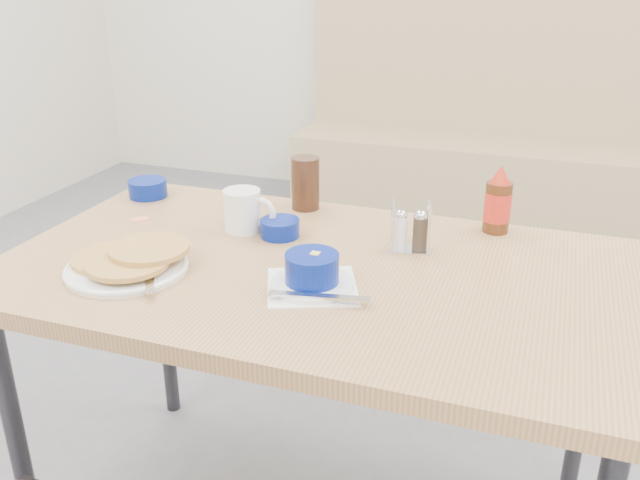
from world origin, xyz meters
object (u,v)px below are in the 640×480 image
(creamer_bowl, at_px, (148,188))
(amber_tumbler, at_px, (305,183))
(grits_setting, at_px, (312,273))
(condiment_caddy, at_px, (410,234))
(booth_bench, at_px, (466,154))
(syrup_bottle, at_px, (498,203))
(dining_table, at_px, (315,291))
(butter_bowl, at_px, (280,228))
(coffee_mug, at_px, (244,210))
(pancake_plate, at_px, (128,262))

(creamer_bowl, height_order, amber_tumbler, amber_tumbler)
(grits_setting, relative_size, creamer_bowl, 2.40)
(creamer_bowl, xyz_separation_m, condiment_caddy, (0.78, -0.13, 0.02))
(grits_setting, height_order, condiment_caddy, condiment_caddy)
(booth_bench, xyz_separation_m, syrup_bottle, (0.35, -2.19, 0.48))
(booth_bench, height_order, dining_table, booth_bench)
(syrup_bottle, bearing_deg, butter_bowl, -156.97)
(dining_table, distance_m, syrup_bottle, 0.51)
(coffee_mug, distance_m, grits_setting, 0.36)
(booth_bench, bearing_deg, creamer_bowl, -105.05)
(creamer_bowl, bearing_deg, booth_bench, 74.95)
(pancake_plate, distance_m, syrup_bottle, 0.88)
(creamer_bowl, xyz_separation_m, butter_bowl, (0.47, -0.15, -0.00))
(dining_table, height_order, amber_tumbler, amber_tumbler)
(butter_bowl, distance_m, syrup_bottle, 0.54)
(coffee_mug, distance_m, creamer_bowl, 0.40)
(condiment_caddy, height_order, syrup_bottle, syrup_bottle)
(pancake_plate, distance_m, amber_tumbler, 0.55)
(creamer_bowl, bearing_deg, amber_tumbler, 7.41)
(butter_bowl, height_order, condiment_caddy, condiment_caddy)
(booth_bench, relative_size, condiment_caddy, 16.15)
(coffee_mug, relative_size, syrup_bottle, 0.80)
(condiment_caddy, bearing_deg, butter_bowl, 169.45)
(booth_bench, distance_m, butter_bowl, 2.45)
(dining_table, distance_m, amber_tumbler, 0.39)
(dining_table, height_order, creamer_bowl, creamer_bowl)
(creamer_bowl, bearing_deg, coffee_mug, -21.10)
(butter_bowl, relative_size, syrup_bottle, 0.56)
(dining_table, distance_m, coffee_mug, 0.30)
(coffee_mug, bearing_deg, pancake_plate, -114.98)
(grits_setting, height_order, syrup_bottle, syrup_bottle)
(grits_setting, xyz_separation_m, creamer_bowl, (-0.64, 0.38, -0.01))
(creamer_bowl, distance_m, syrup_bottle, 0.96)
(pancake_plate, height_order, syrup_bottle, syrup_bottle)
(condiment_caddy, bearing_deg, pancake_plate, -165.09)
(dining_table, height_order, butter_bowl, butter_bowl)
(butter_bowl, distance_m, condiment_caddy, 0.32)
(booth_bench, distance_m, syrup_bottle, 2.27)
(dining_table, bearing_deg, condiment_caddy, 40.80)
(pancake_plate, bearing_deg, amber_tumbler, 65.81)
(syrup_bottle, bearing_deg, dining_table, -136.04)
(dining_table, height_order, grits_setting, grits_setting)
(creamer_bowl, relative_size, condiment_caddy, 0.91)
(pancake_plate, bearing_deg, grits_setting, 7.57)
(condiment_caddy, bearing_deg, coffee_mug, 167.57)
(grits_setting, bearing_deg, amber_tumbler, 112.22)
(dining_table, height_order, syrup_bottle, syrup_bottle)
(booth_bench, bearing_deg, dining_table, -90.00)
(coffee_mug, bearing_deg, dining_table, -30.31)
(amber_tumbler, bearing_deg, booth_bench, 86.08)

